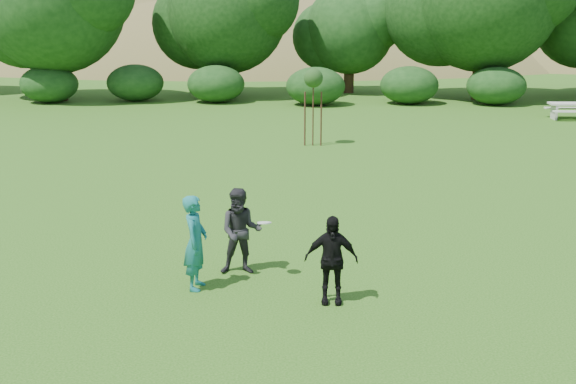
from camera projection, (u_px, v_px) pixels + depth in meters
name	position (u px, v px, depth m)	size (l,w,h in m)	color
ground	(284.00, 291.00, 13.17)	(120.00, 120.00, 0.00)	#19470C
player_teal	(195.00, 242.00, 13.11)	(0.64, 0.42, 1.77)	#17696A
player_grey	(241.00, 231.00, 13.87)	(0.83, 0.64, 1.70)	#262528
player_black	(331.00, 260.00, 12.49)	(0.93, 0.39, 1.59)	black
frisbee	(264.00, 223.00, 13.53)	(0.27, 0.27, 0.07)	white
sapling	(313.00, 80.00, 26.27)	(0.70, 0.70, 2.85)	#3E2418
picnic_table	(569.00, 108.00, 32.92)	(1.80, 1.48, 0.76)	beige
hillside	(296.00, 159.00, 82.43)	(150.00, 72.00, 52.00)	olive
tree_row	(357.00, 9.00, 39.64)	(53.92, 10.38, 9.62)	#3A2616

